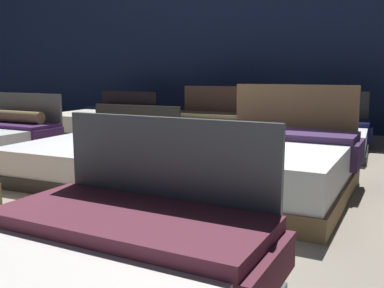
{
  "coord_description": "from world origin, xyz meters",
  "views": [
    {
      "loc": [
        2.3,
        -3.96,
        1.22
      ],
      "look_at": [
        0.08,
        0.55,
        0.4
      ],
      "focal_mm": 40.85,
      "sensor_mm": 36.0,
      "label": 1
    }
  ],
  "objects": [
    {
      "name": "bed_8",
      "position": [
        -3.2,
        3.14,
        0.23
      ],
      "size": [
        1.62,
        2.24,
        0.82
      ],
      "rotation": [
        0.0,
        0.0,
        0.06
      ],
      "color": "black",
      "rests_on": "ground_plane"
    },
    {
      "name": "bed_10",
      "position": [
        1.1,
        3.13,
        0.2
      ],
      "size": [
        1.59,
        2.02,
        0.91
      ],
      "rotation": [
        0.0,
        0.0,
        0.06
      ],
      "color": "#282B2C",
      "rests_on": "ground_plane"
    },
    {
      "name": "bed_5",
      "position": [
        -1.07,
        0.26,
        0.22
      ],
      "size": [
        1.56,
        2.04,
        0.78
      ],
      "rotation": [
        0.0,
        0.0,
        0.03
      ],
      "color": "black",
      "rests_on": "ground_plane"
    },
    {
      "name": "bed_9",
      "position": [
        -1.11,
        3.17,
        0.21
      ],
      "size": [
        1.81,
        2.14,
        0.96
      ],
      "rotation": [
        0.0,
        0.0,
        -0.06
      ],
      "color": "brown",
      "rests_on": "ground_plane"
    },
    {
      "name": "bed_6",
      "position": [
        1.1,
        0.23,
        0.28
      ],
      "size": [
        1.62,
        2.08,
        1.09
      ],
      "rotation": [
        0.0,
        0.0,
        -0.01
      ],
      "color": "brown",
      "rests_on": "ground_plane"
    },
    {
      "name": "ground_plane",
      "position": [
        0.0,
        0.0,
        -0.01
      ],
      "size": [
        18.0,
        18.0,
        0.02
      ],
      "primitive_type": "cube",
      "color": "gray"
    },
    {
      "name": "showroom_back_wall",
      "position": [
        0.0,
        5.35,
        1.75
      ],
      "size": [
        18.0,
        0.06,
        3.5
      ],
      "primitive_type": "cube",
      "color": "navy",
      "rests_on": "ground_plane"
    }
  ]
}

